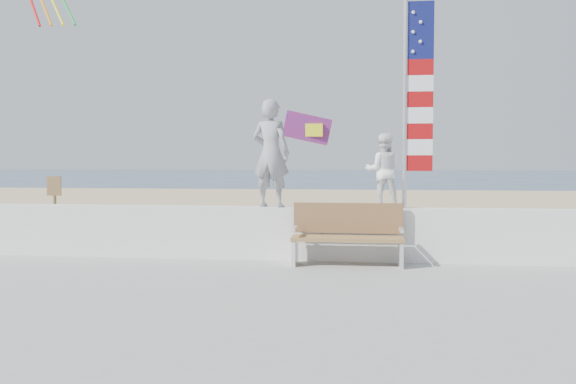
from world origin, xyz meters
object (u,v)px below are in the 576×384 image
object	(u,v)px
adult	(271,153)
child	(383,171)
flag	(413,93)
bench	(348,234)

from	to	relation	value
adult	child	world-z (taller)	adult
adult	child	size ratio (longest dim) A/B	1.47
adult	child	bearing A→B (deg)	-164.45
adult	flag	size ratio (longest dim) A/B	0.53
adult	flag	world-z (taller)	flag
bench	flag	world-z (taller)	flag
bench	flag	size ratio (longest dim) A/B	0.51
flag	child	bearing A→B (deg)	179.97
child	flag	size ratio (longest dim) A/B	0.36
adult	child	xyz separation A→B (m)	(1.91, 0.00, -0.29)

